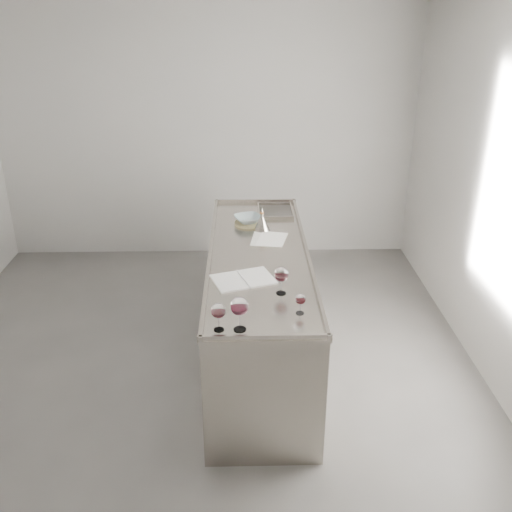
{
  "coord_description": "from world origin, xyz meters",
  "views": [
    {
      "loc": [
        0.38,
        -3.64,
        2.71
      ],
      "look_at": [
        0.47,
        0.08,
        1.02
      ],
      "focal_mm": 40.0,
      "sensor_mm": 36.0,
      "label": 1
    }
  ],
  "objects_px": {
    "wine_glass_left": "(218,311)",
    "wine_glass_small": "(300,300)",
    "counter": "(259,308)",
    "wine_funnel": "(262,223)",
    "wine_glass_right": "(281,275)",
    "ceramic_bowl": "(248,219)",
    "wine_glass_middle": "(240,307)",
    "notebook": "(243,279)"
  },
  "relations": [
    {
      "from": "wine_glass_small",
      "to": "wine_glass_left",
      "type": "bearing_deg",
      "value": -159.85
    },
    {
      "from": "wine_glass_left",
      "to": "wine_funnel",
      "type": "xyz_separation_m",
      "value": [
        0.3,
        1.57,
        -0.06
      ]
    },
    {
      "from": "wine_glass_small",
      "to": "wine_funnel",
      "type": "distance_m",
      "value": 1.4
    },
    {
      "from": "counter",
      "to": "ceramic_bowl",
      "type": "xyz_separation_m",
      "value": [
        -0.08,
        0.62,
        0.52
      ]
    },
    {
      "from": "ceramic_bowl",
      "to": "notebook",
      "type": "bearing_deg",
      "value": -92.35
    },
    {
      "from": "wine_glass_small",
      "to": "counter",
      "type": "bearing_deg",
      "value": 104.18
    },
    {
      "from": "notebook",
      "to": "wine_funnel",
      "type": "bearing_deg",
      "value": 61.23
    },
    {
      "from": "wine_glass_middle",
      "to": "notebook",
      "type": "height_order",
      "value": "wine_glass_middle"
    },
    {
      "from": "wine_glass_small",
      "to": "notebook",
      "type": "height_order",
      "value": "wine_glass_small"
    },
    {
      "from": "counter",
      "to": "notebook",
      "type": "xyz_separation_m",
      "value": [
        -0.12,
        -0.44,
        0.47
      ]
    },
    {
      "from": "wine_glass_right",
      "to": "wine_glass_left",
      "type": "bearing_deg",
      "value": -131.56
    },
    {
      "from": "wine_glass_right",
      "to": "notebook",
      "type": "height_order",
      "value": "wine_glass_right"
    },
    {
      "from": "counter",
      "to": "wine_glass_small",
      "type": "distance_m",
      "value": 1.09
    },
    {
      "from": "wine_glass_middle",
      "to": "wine_glass_right",
      "type": "bearing_deg",
      "value": 58.58
    },
    {
      "from": "wine_glass_middle",
      "to": "wine_funnel",
      "type": "relative_size",
      "value": 1.05
    },
    {
      "from": "wine_glass_right",
      "to": "notebook",
      "type": "relative_size",
      "value": 0.4
    },
    {
      "from": "wine_glass_left",
      "to": "wine_glass_small",
      "type": "relative_size",
      "value": 1.31
    },
    {
      "from": "wine_glass_middle",
      "to": "wine_glass_small",
      "type": "relative_size",
      "value": 1.6
    },
    {
      "from": "counter",
      "to": "wine_glass_middle",
      "type": "xyz_separation_m",
      "value": [
        -0.14,
        -1.08,
        0.62
      ]
    },
    {
      "from": "wine_glass_middle",
      "to": "ceramic_bowl",
      "type": "bearing_deg",
      "value": 87.74
    },
    {
      "from": "counter",
      "to": "wine_glass_right",
      "type": "bearing_deg",
      "value": -78.67
    },
    {
      "from": "wine_glass_left",
      "to": "wine_glass_right",
      "type": "height_order",
      "value": "wine_glass_right"
    },
    {
      "from": "counter",
      "to": "wine_glass_right",
      "type": "xyz_separation_m",
      "value": [
        0.13,
        -0.64,
        0.6
      ]
    },
    {
      "from": "counter",
      "to": "notebook",
      "type": "relative_size",
      "value": 5.1
    },
    {
      "from": "wine_glass_right",
      "to": "ceramic_bowl",
      "type": "distance_m",
      "value": 1.28
    },
    {
      "from": "wine_glass_small",
      "to": "ceramic_bowl",
      "type": "bearing_deg",
      "value": 101.25
    },
    {
      "from": "notebook",
      "to": "ceramic_bowl",
      "type": "distance_m",
      "value": 1.07
    },
    {
      "from": "counter",
      "to": "wine_funnel",
      "type": "relative_size",
      "value": 12.08
    },
    {
      "from": "wine_glass_left",
      "to": "notebook",
      "type": "relative_size",
      "value": 0.37
    },
    {
      "from": "wine_glass_left",
      "to": "wine_funnel",
      "type": "bearing_deg",
      "value": 79.04
    },
    {
      "from": "notebook",
      "to": "ceramic_bowl",
      "type": "xyz_separation_m",
      "value": [
        0.04,
        1.06,
        0.04
      ]
    },
    {
      "from": "wine_glass_left",
      "to": "wine_glass_small",
      "type": "height_order",
      "value": "wine_glass_left"
    },
    {
      "from": "wine_glass_left",
      "to": "wine_glass_small",
      "type": "xyz_separation_m",
      "value": [
        0.49,
        0.18,
        -0.03
      ]
    },
    {
      "from": "wine_glass_left",
      "to": "wine_funnel",
      "type": "relative_size",
      "value": 0.87
    },
    {
      "from": "wine_glass_small",
      "to": "notebook",
      "type": "relative_size",
      "value": 0.28
    },
    {
      "from": "wine_glass_right",
      "to": "wine_glass_small",
      "type": "xyz_separation_m",
      "value": [
        0.1,
        -0.26,
        -0.04
      ]
    },
    {
      "from": "counter",
      "to": "wine_glass_left",
      "type": "height_order",
      "value": "wine_glass_left"
    },
    {
      "from": "wine_glass_right",
      "to": "wine_funnel",
      "type": "distance_m",
      "value": 1.13
    },
    {
      "from": "wine_glass_left",
      "to": "wine_glass_right",
      "type": "bearing_deg",
      "value": 48.44
    },
    {
      "from": "wine_glass_right",
      "to": "counter",
      "type": "bearing_deg",
      "value": 101.33
    },
    {
      "from": "wine_glass_right",
      "to": "notebook",
      "type": "distance_m",
      "value": 0.34
    },
    {
      "from": "wine_glass_small",
      "to": "wine_funnel",
      "type": "height_order",
      "value": "wine_funnel"
    }
  ]
}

